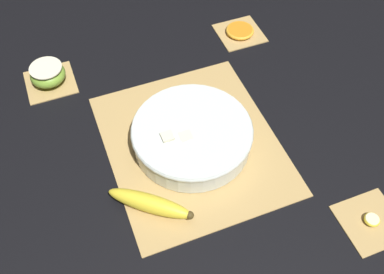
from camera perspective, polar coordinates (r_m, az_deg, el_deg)
ground_plane at (r=1.02m, az=0.00°, el=-0.95°), size 6.00×6.00×0.00m
bamboo_mat_center at (r=1.02m, az=0.00°, el=-0.84°), size 0.44×0.38×0.01m
coaster_mat_near_left at (r=0.99m, az=21.75°, el=-9.92°), size 0.12×0.12×0.01m
coaster_mat_near_right at (r=1.30m, az=6.08°, el=13.02°), size 0.12×0.12×0.01m
coaster_mat_far_right at (r=1.20m, az=-17.53°, el=6.67°), size 0.12×0.12×0.01m
fruit_salad_bowl at (r=0.99m, az=-0.06°, el=0.32°), size 0.27×0.27×0.06m
whole_banana at (r=0.92m, az=-5.32°, el=-8.41°), size 0.14×0.16×0.04m
apple_half at (r=1.19m, az=-17.86°, el=7.61°), size 0.09×0.09×0.05m
orange_slice_whole at (r=1.29m, az=6.11°, el=13.29°), size 0.08×0.08×0.01m
banana_coin_single at (r=0.98m, az=21.88°, el=-9.71°), size 0.03×0.03×0.01m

